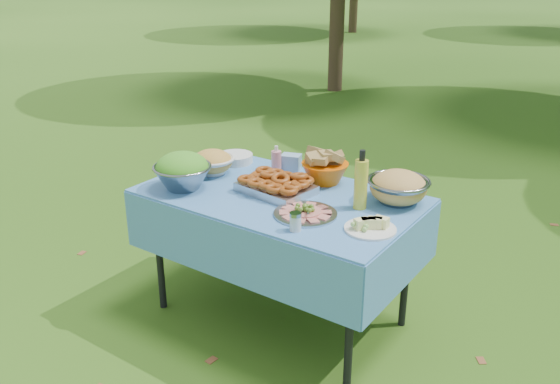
% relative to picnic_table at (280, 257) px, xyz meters
% --- Properties ---
extents(ground, '(80.00, 80.00, 0.00)m').
position_rel_picnic_table_xyz_m(ground, '(0.00, 0.00, -0.38)').
color(ground, '#183609').
rests_on(ground, ground).
extents(picnic_table, '(1.46, 0.86, 0.76)m').
position_rel_picnic_table_xyz_m(picnic_table, '(0.00, 0.00, 0.00)').
color(picnic_table, '#84D1FF').
rests_on(picnic_table, ground).
extents(salad_bowl, '(0.38, 0.38, 0.21)m').
position_rel_picnic_table_xyz_m(salad_bowl, '(-0.48, -0.23, 0.48)').
color(salad_bowl, gray).
rests_on(salad_bowl, picnic_table).
extents(pasta_bowl_white, '(0.32, 0.32, 0.14)m').
position_rel_picnic_table_xyz_m(pasta_bowl_white, '(-0.51, 0.04, 0.45)').
color(pasta_bowl_white, silver).
rests_on(pasta_bowl_white, picnic_table).
extents(plate_stack, '(0.29, 0.29, 0.05)m').
position_rel_picnic_table_xyz_m(plate_stack, '(-0.52, 0.27, 0.41)').
color(plate_stack, silver).
rests_on(plate_stack, picnic_table).
extents(wipes_box, '(0.13, 0.11, 0.10)m').
position_rel_picnic_table_xyz_m(wipes_box, '(-0.15, 0.34, 0.43)').
color(wipes_box, '#88ADD9').
rests_on(wipes_box, picnic_table).
extents(sanitizer_bottle, '(0.07, 0.07, 0.17)m').
position_rel_picnic_table_xyz_m(sanitizer_bottle, '(-0.20, 0.26, 0.46)').
color(sanitizer_bottle, '#D7818D').
rests_on(sanitizer_bottle, picnic_table).
extents(bread_bowl, '(0.32, 0.32, 0.18)m').
position_rel_picnic_table_xyz_m(bread_bowl, '(0.11, 0.29, 0.47)').
color(bread_bowl, '#E15B06').
rests_on(bread_bowl, picnic_table).
extents(pasta_bowl_steel, '(0.41, 0.41, 0.17)m').
position_rel_picnic_table_xyz_m(pasta_bowl_steel, '(0.56, 0.26, 0.47)').
color(pasta_bowl_steel, gray).
rests_on(pasta_bowl_steel, picnic_table).
extents(fried_tray, '(0.41, 0.31, 0.09)m').
position_rel_picnic_table_xyz_m(fried_tray, '(-0.03, 0.01, 0.43)').
color(fried_tray, '#B5B4B9').
rests_on(fried_tray, picnic_table).
extents(charcuterie_platter, '(0.39, 0.39, 0.07)m').
position_rel_picnic_table_xyz_m(charcuterie_platter, '(0.26, -0.15, 0.42)').
color(charcuterie_platter, '#9EA1A6').
rests_on(charcuterie_platter, picnic_table).
extents(oil_bottle, '(0.07, 0.07, 0.31)m').
position_rel_picnic_table_xyz_m(oil_bottle, '(0.44, 0.08, 0.53)').
color(oil_bottle, gold).
rests_on(oil_bottle, picnic_table).
extents(cheese_plate, '(0.27, 0.27, 0.07)m').
position_rel_picnic_table_xyz_m(cheese_plate, '(0.60, -0.12, 0.41)').
color(cheese_plate, silver).
rests_on(cheese_plate, picnic_table).
extents(shaker, '(0.07, 0.07, 0.09)m').
position_rel_picnic_table_xyz_m(shaker, '(0.32, -0.32, 0.43)').
color(shaker, silver).
rests_on(shaker, picnic_table).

